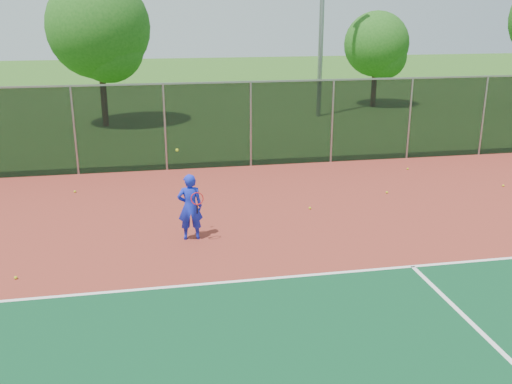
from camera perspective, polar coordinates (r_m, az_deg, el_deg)
ground at (r=9.94m, az=12.21°, el=-15.64°), size 120.00×120.00×0.00m
court_apron at (r=11.54m, az=8.39°, el=-10.33°), size 30.00×20.00×0.02m
fence_back at (r=20.25m, az=-0.53°, el=6.88°), size 30.00×0.06×3.03m
tennis_player at (r=13.89m, az=-6.61°, el=-1.48°), size 0.62×0.62×2.27m
practice_ball_0 at (r=16.17m, az=5.42°, el=-1.60°), size 0.07×0.07×0.07m
practice_ball_1 at (r=13.07m, az=-22.90°, el=-7.89°), size 0.07×0.07×0.07m
practice_ball_2 at (r=19.78m, az=23.49°, el=0.59°), size 0.07×0.07×0.07m
practice_ball_3 at (r=18.41m, az=-17.66°, el=0.04°), size 0.07×0.07×0.07m
practice_ball_4 at (r=17.93m, az=12.95°, el=-0.03°), size 0.07×0.07×0.07m
practice_ball_6 at (r=20.76m, az=14.93°, el=2.26°), size 0.07×0.07×0.07m
tree_back_left at (r=28.27m, az=-15.28°, el=15.17°), size 4.76×4.76×7.00m
tree_back_mid at (r=33.87m, az=12.15°, el=13.98°), size 3.64×3.64×5.35m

